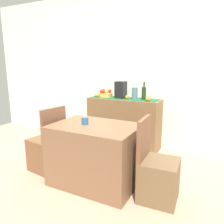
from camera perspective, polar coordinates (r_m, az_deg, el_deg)
name	(u,v)px	position (r m, az deg, el deg)	size (l,w,h in m)	color
ground_plane	(98,168)	(3.28, -3.75, -14.19)	(6.40, 6.40, 0.02)	tan
room_wall_rear	(130,70)	(3.99, 4.74, 10.82)	(6.40, 0.06, 2.70)	silver
sideboard_console	(124,123)	(3.89, 3.03, -2.84)	(1.26, 0.42, 0.87)	brown
table_runner	(124,98)	(3.80, 3.11, 3.55)	(1.18, 0.32, 0.01)	#185433
fruit_bowl	(106,95)	(3.95, -1.65, 4.45)	(0.24, 0.24, 0.07)	gold
apple_upper	(106,91)	(3.90, -1.50, 5.35)	(0.06, 0.06, 0.06)	#85AB38
apple_rear	(110,91)	(3.96, -0.58, 5.46)	(0.06, 0.06, 0.06)	red
apple_left	(104,91)	(4.00, -2.20, 5.56)	(0.07, 0.07, 0.07)	#AA2E27
apple_right	(101,91)	(3.94, -2.75, 5.42)	(0.07, 0.07, 0.07)	#BE3917
apple_center	(103,91)	(3.88, -2.36, 5.33)	(0.07, 0.07, 0.07)	red
wine_bottle	(144,93)	(3.66, 8.25, 4.85)	(0.07, 0.07, 0.29)	#1C3415
coffee_maker	(121,90)	(3.80, 2.29, 5.74)	(0.16, 0.18, 0.29)	black
ceramic_vase	(135,93)	(3.71, 5.92, 4.80)	(0.09, 0.09, 0.20)	slate
orange_loose_near_bowl	(96,95)	(3.95, -4.11, 4.32)	(0.07, 0.07, 0.07)	orange
orange_loose_end	(127,97)	(3.73, 3.89, 3.85)	(0.07, 0.07, 0.07)	orange
orange_loose_far	(148,99)	(3.54, 9.28, 3.34)	(0.08, 0.08, 0.08)	orange
dining_table	(95,154)	(2.75, -4.29, -10.84)	(1.03, 0.71, 0.74)	brown
coffee_cup	(85,121)	(2.67, -7.01, -2.28)	(0.08, 0.08, 0.08)	#2B5886
chair_near_window	(48,151)	(3.23, -16.34, -9.71)	(0.45, 0.45, 0.90)	brown
chair_by_corner	(157,176)	(2.52, 11.66, -15.98)	(0.42, 0.42, 0.90)	brown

